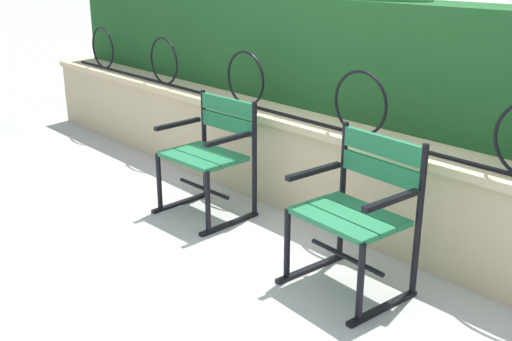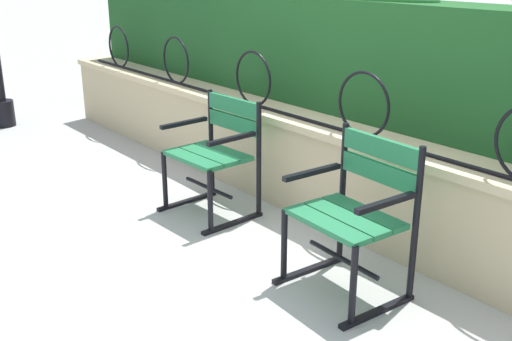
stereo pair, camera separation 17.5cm
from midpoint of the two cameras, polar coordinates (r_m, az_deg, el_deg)
name	(u,v)px [view 1 (the left image)]	position (r m, az deg, el deg)	size (l,w,h in m)	color
ground_plane	(248,257)	(3.82, -2.12, -8.05)	(60.00, 60.00, 0.00)	#ADADA8
stone_wall	(340,175)	(4.22, 6.61, -0.40)	(7.75, 0.41, 0.68)	#C6B289
iron_arch_fence	(303,96)	(4.22, 3.22, 6.94)	(7.20, 0.02, 0.42)	black
hedge_row	(385,56)	(4.33, 10.74, 10.37)	(7.59, 0.45, 0.91)	#1E5123
park_chair_left	(211,152)	(4.33, -5.37, 1.74)	(0.61, 0.55, 0.83)	#237547
park_chair_right	(359,209)	(3.35, 8.04, -3.57)	(0.62, 0.55, 0.86)	#237547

